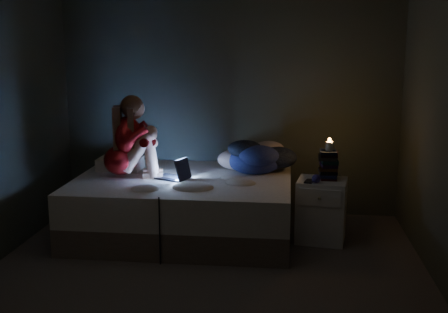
% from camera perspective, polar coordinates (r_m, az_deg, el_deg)
% --- Properties ---
extents(floor, '(3.60, 3.80, 0.02)m').
position_cam_1_polar(floor, '(4.50, -2.15, -12.74)').
color(floor, '#443E39').
rests_on(floor, ground).
extents(wall_back, '(3.60, 0.02, 2.60)m').
position_cam_1_polar(wall_back, '(6.02, 0.52, 6.42)').
color(wall_back, '#3A3C39').
rests_on(wall_back, ground).
extents(wall_front, '(3.60, 0.02, 2.60)m').
position_cam_1_polar(wall_front, '(2.30, -9.62, -2.31)').
color(wall_front, '#3A3C39').
rests_on(wall_front, ground).
extents(bed, '(2.05, 1.54, 0.56)m').
position_cam_1_polar(bed, '(5.47, -4.11, -5.01)').
color(bed, beige).
rests_on(bed, ground).
extents(pillow, '(0.43, 0.30, 0.12)m').
position_cam_1_polar(pillow, '(5.80, -10.49, -0.72)').
color(pillow, silver).
rests_on(pillow, bed).
extents(woman, '(0.55, 0.42, 0.79)m').
position_cam_1_polar(woman, '(5.41, -10.54, 2.00)').
color(woman, '#790500').
rests_on(woman, bed).
extents(laptop, '(0.36, 0.32, 0.21)m').
position_cam_1_polar(laptop, '(5.34, -5.35, -1.14)').
color(laptop, black).
rests_on(laptop, bed).
extents(clothes_pile, '(0.58, 0.47, 0.34)m').
position_cam_1_polar(clothes_pile, '(5.59, 3.11, 0.13)').
color(clothes_pile, navy).
rests_on(clothes_pile, bed).
extents(nightstand, '(0.50, 0.45, 0.59)m').
position_cam_1_polar(nightstand, '(5.35, 9.85, -5.41)').
color(nightstand, silver).
rests_on(nightstand, ground).
extents(book_stack, '(0.19, 0.25, 0.25)m').
position_cam_1_polar(book_stack, '(5.30, 10.59, -0.90)').
color(book_stack, black).
rests_on(book_stack, nightstand).
extents(candle, '(0.07, 0.07, 0.08)m').
position_cam_1_polar(candle, '(5.27, 10.66, 0.86)').
color(candle, beige).
rests_on(candle, book_stack).
extents(phone, '(0.08, 0.15, 0.01)m').
position_cam_1_polar(phone, '(5.16, 8.83, -2.55)').
color(phone, black).
rests_on(phone, nightstand).
extents(blue_orb, '(0.08, 0.08, 0.08)m').
position_cam_1_polar(blue_orb, '(5.13, 9.58, -2.26)').
color(blue_orb, navy).
rests_on(blue_orb, nightstand).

